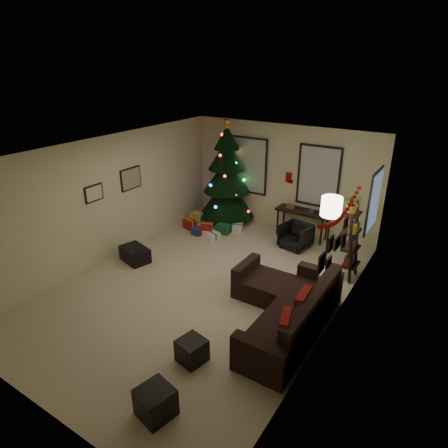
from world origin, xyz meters
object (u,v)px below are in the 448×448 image
Objects in this scene: desk_chair at (296,236)px; bookshelf at (352,243)px; desk at (303,214)px; christmas_tree at (227,179)px; sofa at (287,309)px.

bookshelf is (1.46, -0.68, 0.48)m from desk_chair.
desk is 2.17× the size of desk_chair.
christmas_tree reaches higher than desk_chair.
desk_chair is 1.68m from bookshelf.
sofa reaches higher than desk.
christmas_tree is 1.75× the size of bookshelf.
bookshelf is at bearing -18.67° from christmas_tree.
christmas_tree reaches higher than desk.
desk is 0.73m from desk_chair.
desk is at bearing 110.40° from desk_chair.
sofa is 1.61× the size of bookshelf.
desk is 2.07m from bookshelf.
sofa reaches higher than desk_chair.
sofa is 1.99× the size of desk.
desk is at bearing 108.55° from sofa.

